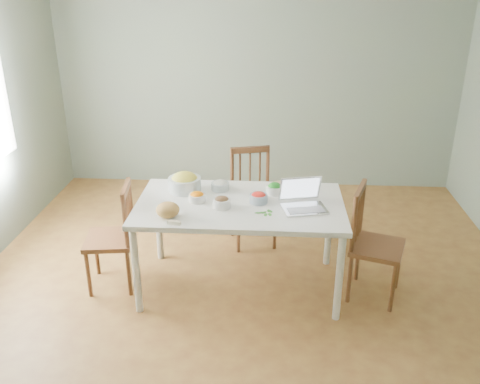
# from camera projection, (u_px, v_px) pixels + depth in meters

# --- Properties ---
(floor) EXTENTS (5.00, 5.00, 0.00)m
(floor) POSITION_uv_depth(u_px,v_px,m) (246.00, 288.00, 4.59)
(floor) COLOR brown
(floor) RESTS_ON ground
(wall_back) EXTENTS (5.00, 0.00, 2.70)m
(wall_back) POSITION_uv_depth(u_px,v_px,m) (257.00, 82.00, 6.34)
(wall_back) COLOR slate
(wall_back) RESTS_ON ground
(wall_front) EXTENTS (5.00, 0.00, 2.70)m
(wall_front) POSITION_uv_depth(u_px,v_px,m) (208.00, 370.00, 1.76)
(wall_front) COLOR slate
(wall_front) RESTS_ON ground
(dining_table) EXTENTS (1.75, 0.98, 0.82)m
(dining_table) POSITION_uv_depth(u_px,v_px,m) (240.00, 245.00, 4.47)
(dining_table) COLOR white
(dining_table) RESTS_ON floor
(chair_far) EXTENTS (0.52, 0.51, 0.99)m
(chair_far) POSITION_uv_depth(u_px,v_px,m) (253.00, 199.00, 5.18)
(chair_far) COLOR #4D311C
(chair_far) RESTS_ON floor
(chair_left) EXTENTS (0.46, 0.47, 0.96)m
(chair_left) POSITION_uv_depth(u_px,v_px,m) (109.00, 237.00, 4.47)
(chair_left) COLOR #4D311C
(chair_left) RESTS_ON floor
(chair_right) EXTENTS (0.54, 0.55, 0.99)m
(chair_right) POSITION_uv_depth(u_px,v_px,m) (378.00, 245.00, 4.31)
(chair_right) COLOR #4D311C
(chair_right) RESTS_ON floor
(bread_boule) EXTENTS (0.20, 0.20, 0.12)m
(bread_boule) POSITION_uv_depth(u_px,v_px,m) (168.00, 210.00, 4.04)
(bread_boule) COLOR #B67D38
(bread_boule) RESTS_ON dining_table
(butter_stick) EXTENTS (0.11, 0.05, 0.03)m
(butter_stick) POSITION_uv_depth(u_px,v_px,m) (174.00, 223.00, 3.94)
(butter_stick) COLOR #FEEDC4
(butter_stick) RESTS_ON dining_table
(bowl_squash) EXTENTS (0.33, 0.33, 0.17)m
(bowl_squash) POSITION_uv_depth(u_px,v_px,m) (185.00, 182.00, 4.52)
(bowl_squash) COLOR yellow
(bowl_squash) RESTS_ON dining_table
(bowl_carrot) EXTENTS (0.17, 0.17, 0.08)m
(bowl_carrot) POSITION_uv_depth(u_px,v_px,m) (197.00, 197.00, 4.33)
(bowl_carrot) COLOR #FE8000
(bowl_carrot) RESTS_ON dining_table
(bowl_onion) EXTENTS (0.17, 0.17, 0.09)m
(bowl_onion) POSITION_uv_depth(u_px,v_px,m) (220.00, 185.00, 4.55)
(bowl_onion) COLOR silver
(bowl_onion) RESTS_ON dining_table
(bowl_mushroom) EXTENTS (0.19, 0.19, 0.10)m
(bowl_mushroom) POSITION_uv_depth(u_px,v_px,m) (222.00, 202.00, 4.21)
(bowl_mushroom) COLOR #3B2216
(bowl_mushroom) RESTS_ON dining_table
(bowl_redpep) EXTENTS (0.18, 0.18, 0.09)m
(bowl_redpep) POSITION_uv_depth(u_px,v_px,m) (259.00, 197.00, 4.30)
(bowl_redpep) COLOR red
(bowl_redpep) RESTS_ON dining_table
(bowl_broccoli) EXTENTS (0.17, 0.17, 0.10)m
(bowl_broccoli) POSITION_uv_depth(u_px,v_px,m) (275.00, 188.00, 4.47)
(bowl_broccoli) COLOR #114613
(bowl_broccoli) RESTS_ON dining_table
(flatbread) EXTENTS (0.22, 0.22, 0.02)m
(flatbread) POSITION_uv_depth(u_px,v_px,m) (281.00, 185.00, 4.64)
(flatbread) COLOR tan
(flatbread) RESTS_ON dining_table
(basil_bunch) EXTENTS (0.17, 0.17, 0.02)m
(basil_bunch) POSITION_uv_depth(u_px,v_px,m) (264.00, 212.00, 4.12)
(basil_bunch) COLOR #1E5F1D
(basil_bunch) RESTS_ON dining_table
(laptop) EXTENTS (0.41, 0.38, 0.24)m
(laptop) POSITION_uv_depth(u_px,v_px,m) (305.00, 197.00, 4.14)
(laptop) COLOR silver
(laptop) RESTS_ON dining_table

